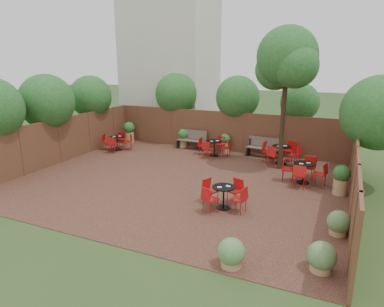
% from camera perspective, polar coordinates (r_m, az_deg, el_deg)
% --- Properties ---
extents(ground, '(80.00, 80.00, 0.00)m').
position_cam_1_polar(ground, '(13.38, -1.95, -4.53)').
color(ground, '#354F23').
rests_on(ground, ground).
extents(courtyard_paving, '(12.00, 10.00, 0.02)m').
position_cam_1_polar(courtyard_paving, '(13.37, -1.95, -4.49)').
color(courtyard_paving, '#361D16').
rests_on(courtyard_paving, ground).
extents(fence_back, '(12.00, 0.08, 2.00)m').
position_cam_1_polar(fence_back, '(17.57, 5.20, 3.67)').
color(fence_back, brown).
rests_on(fence_back, ground).
extents(fence_left, '(0.08, 10.00, 2.00)m').
position_cam_1_polar(fence_left, '(16.53, -21.03, 1.95)').
color(fence_left, brown).
rests_on(fence_left, ground).
extents(fence_right, '(0.08, 10.00, 2.00)m').
position_cam_1_polar(fence_right, '(11.84, 25.15, -3.61)').
color(fence_right, brown).
rests_on(fence_right, ground).
extents(neighbour_building, '(5.00, 4.00, 8.00)m').
position_cam_1_polar(neighbour_building, '(21.75, -3.51, 13.94)').
color(neighbour_building, beige).
rests_on(neighbour_building, ground).
extents(overhang_foliage, '(15.78, 10.53, 2.57)m').
position_cam_1_polar(overhang_foliage, '(15.53, -4.14, 8.49)').
color(overhang_foliage, '#1F581C').
rests_on(overhang_foliage, ground).
extents(courtyard_tree, '(2.61, 2.51, 5.81)m').
position_cam_1_polar(courtyard_tree, '(14.55, 15.33, 14.42)').
color(courtyard_tree, black).
rests_on(courtyard_tree, courtyard_paving).
extents(park_bench_left, '(1.57, 0.54, 0.96)m').
position_cam_1_polar(park_bench_left, '(17.90, -0.01, 2.37)').
color(park_bench_left, brown).
rests_on(park_bench_left, courtyard_paving).
extents(park_bench_right, '(1.54, 0.65, 0.92)m').
position_cam_1_polar(park_bench_right, '(16.77, 11.62, 1.08)').
color(park_bench_right, brown).
rests_on(park_bench_right, courtyard_paving).
extents(bistro_tables, '(10.84, 7.15, 0.93)m').
position_cam_1_polar(bistro_tables, '(14.70, 6.37, -0.87)').
color(bistro_tables, black).
rests_on(bistro_tables, courtyard_paving).
extents(planters, '(11.54, 4.26, 1.16)m').
position_cam_1_polar(planters, '(16.66, 1.10, 1.63)').
color(planters, '#A88254').
rests_on(planters, courtyard_paving).
extents(low_shrubs, '(2.78, 3.20, 0.69)m').
position_cam_1_polar(low_shrubs, '(8.79, 17.24, -14.05)').
color(low_shrubs, '#A88254').
rests_on(low_shrubs, courtyard_paving).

